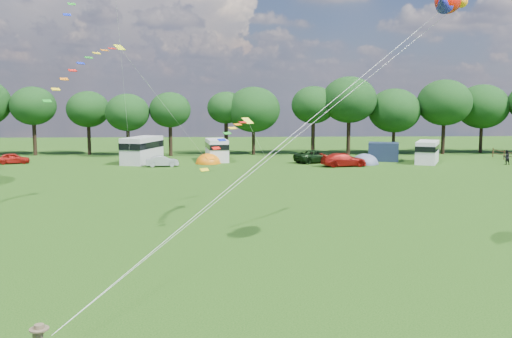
{
  "coord_description": "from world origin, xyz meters",
  "views": [
    {
      "loc": [
        -1.18,
        -19.71,
        7.46
      ],
      "look_at": [
        0.0,
        8.0,
        4.0
      ],
      "focal_mm": 40.0,
      "sensor_mm": 36.0,
      "label": 1
    }
  ],
  "objects_px": {
    "car_b": "(162,161)",
    "campervan_d": "(427,151)",
    "campervan_c": "(217,149)",
    "tent_orange": "(208,163)",
    "walker_a": "(506,157)",
    "car_a": "(13,158)",
    "car_c": "(344,160)",
    "tent_greyblue": "(365,164)",
    "car_d": "(317,156)",
    "campervan_b": "(142,149)"
  },
  "relations": [
    {
      "from": "car_b",
      "to": "campervan_d",
      "type": "bearing_deg",
      "value": -94.78
    },
    {
      "from": "campervan_c",
      "to": "campervan_d",
      "type": "relative_size",
      "value": 0.99
    },
    {
      "from": "tent_orange",
      "to": "walker_a",
      "type": "bearing_deg",
      "value": -4.31
    },
    {
      "from": "car_a",
      "to": "car_c",
      "type": "bearing_deg",
      "value": -112.85
    },
    {
      "from": "car_a",
      "to": "car_b",
      "type": "xyz_separation_m",
      "value": [
        17.34,
        -3.46,
        -0.03
      ]
    },
    {
      "from": "car_b",
      "to": "tent_orange",
      "type": "distance_m",
      "value": 5.67
    },
    {
      "from": "car_a",
      "to": "tent_greyblue",
      "type": "xyz_separation_m",
      "value": [
        40.07,
        -1.99,
        -0.6
      ]
    },
    {
      "from": "campervan_d",
      "to": "tent_orange",
      "type": "xyz_separation_m",
      "value": [
        -25.21,
        0.71,
        -1.35
      ]
    },
    {
      "from": "tent_orange",
      "to": "campervan_c",
      "type": "bearing_deg",
      "value": 70.85
    },
    {
      "from": "car_d",
      "to": "car_a",
      "type": "bearing_deg",
      "value": 66.44
    },
    {
      "from": "campervan_c",
      "to": "tent_greyblue",
      "type": "relative_size",
      "value": 1.62
    },
    {
      "from": "car_c",
      "to": "car_d",
      "type": "relative_size",
      "value": 0.89
    },
    {
      "from": "car_a",
      "to": "campervan_c",
      "type": "distance_m",
      "value": 23.27
    },
    {
      "from": "tent_orange",
      "to": "tent_greyblue",
      "type": "height_order",
      "value": "tent_greyblue"
    },
    {
      "from": "car_d",
      "to": "campervan_d",
      "type": "relative_size",
      "value": 0.96
    },
    {
      "from": "tent_greyblue",
      "to": "car_a",
      "type": "bearing_deg",
      "value": 177.16
    },
    {
      "from": "campervan_d",
      "to": "tent_greyblue",
      "type": "bearing_deg",
      "value": 119.54
    },
    {
      "from": "walker_a",
      "to": "tent_orange",
      "type": "bearing_deg",
      "value": -13.97
    },
    {
      "from": "campervan_b",
      "to": "campervan_c",
      "type": "height_order",
      "value": "campervan_b"
    },
    {
      "from": "campervan_c",
      "to": "campervan_b",
      "type": "bearing_deg",
      "value": 94.66
    },
    {
      "from": "car_b",
      "to": "tent_greyblue",
      "type": "relative_size",
      "value": 0.97
    },
    {
      "from": "campervan_b",
      "to": "tent_orange",
      "type": "bearing_deg",
      "value": -77.44
    },
    {
      "from": "campervan_c",
      "to": "tent_orange",
      "type": "distance_m",
      "value": 3.17
    },
    {
      "from": "car_c",
      "to": "campervan_d",
      "type": "xyz_separation_m",
      "value": [
        10.23,
        2.78,
        0.64
      ]
    },
    {
      "from": "tent_orange",
      "to": "tent_greyblue",
      "type": "distance_m",
      "value": 17.88
    },
    {
      "from": "tent_orange",
      "to": "car_b",
      "type": "bearing_deg",
      "value": -150.13
    },
    {
      "from": "car_d",
      "to": "walker_a",
      "type": "height_order",
      "value": "walker_a"
    },
    {
      "from": "car_c",
      "to": "campervan_b",
      "type": "height_order",
      "value": "campervan_b"
    },
    {
      "from": "campervan_b",
      "to": "campervan_d",
      "type": "height_order",
      "value": "campervan_b"
    },
    {
      "from": "car_c",
      "to": "tent_orange",
      "type": "bearing_deg",
      "value": 69.33
    },
    {
      "from": "car_a",
      "to": "campervan_d",
      "type": "relative_size",
      "value": 0.65
    },
    {
      "from": "car_a",
      "to": "walker_a",
      "type": "bearing_deg",
      "value": -109.75
    },
    {
      "from": "tent_greyblue",
      "to": "walker_a",
      "type": "distance_m",
      "value": 15.85
    },
    {
      "from": "campervan_c",
      "to": "walker_a",
      "type": "xyz_separation_m",
      "value": [
        32.69,
        -5.23,
        -0.56
      ]
    },
    {
      "from": "car_a",
      "to": "tent_greyblue",
      "type": "relative_size",
      "value": 1.07
    },
    {
      "from": "car_b",
      "to": "campervan_c",
      "type": "bearing_deg",
      "value": -55.4
    },
    {
      "from": "car_c",
      "to": "campervan_b",
      "type": "xyz_separation_m",
      "value": [
        -22.58,
        4.2,
        0.89
      ]
    },
    {
      "from": "car_b",
      "to": "walker_a",
      "type": "height_order",
      "value": "walker_a"
    },
    {
      "from": "car_d",
      "to": "campervan_b",
      "type": "relative_size",
      "value": 0.82
    },
    {
      "from": "car_a",
      "to": "campervan_c",
      "type": "xyz_separation_m",
      "value": [
        23.17,
        2.04,
        0.78
      ]
    },
    {
      "from": "car_a",
      "to": "car_d",
      "type": "height_order",
      "value": "car_d"
    },
    {
      "from": "tent_orange",
      "to": "walker_a",
      "type": "height_order",
      "value": "walker_a"
    },
    {
      "from": "campervan_b",
      "to": "tent_orange",
      "type": "xyz_separation_m",
      "value": [
        7.6,
        -0.7,
        -1.6
      ]
    },
    {
      "from": "tent_greyblue",
      "to": "walker_a",
      "type": "bearing_deg",
      "value": -4.33
    },
    {
      "from": "tent_orange",
      "to": "car_d",
      "type": "bearing_deg",
      "value": 1.51
    },
    {
      "from": "car_b",
      "to": "car_d",
      "type": "bearing_deg",
      "value": -88.57
    },
    {
      "from": "car_a",
      "to": "car_d",
      "type": "distance_m",
      "value": 34.81
    },
    {
      "from": "car_c",
      "to": "campervan_c",
      "type": "height_order",
      "value": "campervan_c"
    },
    {
      "from": "car_a",
      "to": "tent_orange",
      "type": "height_order",
      "value": "car_a"
    },
    {
      "from": "car_d",
      "to": "tent_greyblue",
      "type": "xyz_separation_m",
      "value": [
        5.26,
        -1.67,
        -0.72
      ]
    }
  ]
}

